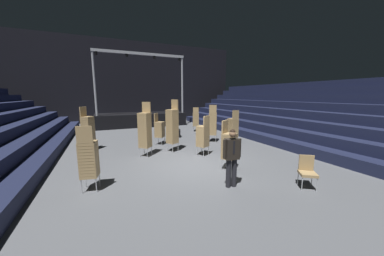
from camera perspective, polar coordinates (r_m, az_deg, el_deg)
name	(u,v)px	position (r m, az deg, el deg)	size (l,w,h in m)	color
ground_plane	(194,167)	(7.93, 0.56, -10.91)	(22.00, 30.00, 0.10)	#515459
arena_end_wall	(133,82)	(22.03, -16.16, 12.35)	(22.00, 0.30, 8.00)	black
bleacher_bank_right	(314,111)	(13.57, 31.10, 4.20)	(6.00, 24.00, 3.60)	#191E38
stage_riser	(141,118)	(18.43, -14.10, 2.70)	(7.50, 2.64, 6.03)	black
man_with_tie	(232,155)	(6.01, 11.19, -7.41)	(0.57, 0.28, 1.73)	black
chair_stack_front_left	(203,136)	(9.04, 3.08, -2.13)	(0.59, 0.59, 1.79)	#B2B5BA
chair_stack_front_right	(89,158)	(6.40, -27.09, -7.59)	(0.52, 0.52, 1.88)	#B2B5BA
chair_stack_mid_left	(213,123)	(11.73, 5.87, 1.30)	(0.61, 0.61, 2.14)	#B2B5BA
chair_stack_mid_right	(172,126)	(9.66, -5.58, 0.60)	(0.59, 0.59, 2.48)	#B2B5BA
chair_stack_mid_centre	(145,130)	(9.08, -13.12, -0.43)	(0.62, 0.62, 2.39)	#B2B5BA
chair_stack_rear_left	(233,127)	(11.34, 11.49, 0.24)	(0.46, 0.46, 1.88)	#B2B5BA
chair_stack_rear_right	(159,129)	(11.20, -9.16, -0.23)	(0.62, 0.62, 1.71)	#B2B5BA
chair_stack_rear_centre	(229,145)	(7.42, 10.37, -4.80)	(0.60, 0.60, 1.79)	#B2B5BA
chair_stack_aisle_left	(196,119)	(15.03, 1.10, 2.46)	(0.59, 0.59, 1.79)	#B2B5BA
chair_stack_aisle_right	(88,129)	(10.97, -27.25, -0.24)	(0.62, 0.62, 2.14)	#B2B5BA
equipment_road_case	(173,133)	(13.16, -5.29, -1.49)	(0.90, 0.60, 0.47)	black
loose_chair_near_man	(307,170)	(6.88, 29.69, -10.21)	(0.61, 0.61, 0.95)	#B2B5BA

